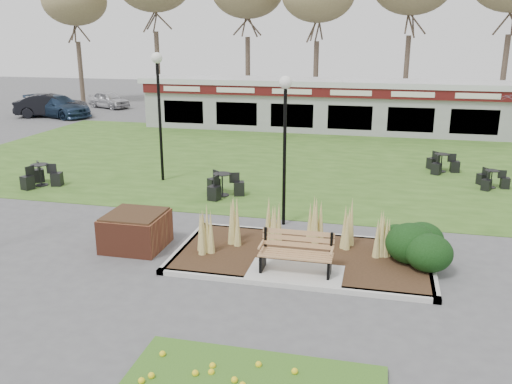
% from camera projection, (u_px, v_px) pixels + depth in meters
% --- Properties ---
extents(ground, '(100.00, 100.00, 0.00)m').
position_uv_depth(ground, '(294.00, 280.00, 12.48)').
color(ground, '#515154').
rests_on(ground, ground).
extents(lawn, '(34.00, 16.00, 0.02)m').
position_uv_depth(lawn, '(339.00, 162.00, 23.68)').
color(lawn, '#335A1C').
rests_on(lawn, ground).
extents(planting_bed, '(6.75, 3.40, 1.27)m').
position_uv_depth(planting_bed, '(354.00, 248.00, 13.36)').
color(planting_bed, '#332214').
rests_on(planting_bed, ground).
extents(park_bench, '(1.70, 0.66, 0.93)m').
position_uv_depth(park_bench, '(297.00, 252.00, 12.54)').
color(park_bench, '#A9774C').
rests_on(park_bench, ground).
extents(brick_planter, '(1.50, 1.50, 0.95)m').
position_uv_depth(brick_planter, '(136.00, 230.00, 14.24)').
color(brick_planter, brown).
rests_on(brick_planter, ground).
extents(food_pavilion, '(24.60, 3.40, 2.90)m').
position_uv_depth(food_pavilion, '(352.00, 106.00, 30.69)').
color(food_pavilion, gray).
rests_on(food_pavilion, ground).
extents(lamp_post_near_left, '(0.36, 0.36, 4.33)m').
position_uv_depth(lamp_post_near_left, '(285.00, 118.00, 15.17)').
color(lamp_post_near_left, black).
rests_on(lamp_post_near_left, ground).
extents(lamp_post_far_left, '(0.40, 0.40, 4.79)m').
position_uv_depth(lamp_post_far_left, '(158.00, 89.00, 19.83)').
color(lamp_post_far_left, black).
rests_on(lamp_post_far_left, ground).
extents(bistro_set_a, '(1.45, 1.48, 0.81)m').
position_uv_depth(bistro_set_a, '(41.00, 178.00, 19.98)').
color(bistro_set_a, black).
rests_on(bistro_set_a, ground).
extents(bistro_set_b, '(1.27, 1.39, 0.74)m').
position_uv_depth(bistro_set_b, '(441.00, 166.00, 21.97)').
color(bistro_set_b, black).
rests_on(bistro_set_b, ground).
extents(bistro_set_c, '(1.46, 1.42, 0.79)m').
position_uv_depth(bistro_set_c, '(222.00, 188.00, 18.75)').
color(bistro_set_c, black).
rests_on(bistro_set_c, ground).
extents(bistro_set_d, '(1.09, 1.23, 0.65)m').
position_uv_depth(bistro_set_d, '(491.00, 182.00, 19.72)').
color(bistro_set_d, black).
rests_on(bistro_set_d, ground).
extents(car_silver, '(3.90, 2.82, 1.23)m').
position_uv_depth(car_silver, '(109.00, 100.00, 40.47)').
color(car_silver, silver).
rests_on(car_silver, ground).
extents(car_black, '(4.87, 3.05, 1.51)m').
position_uv_depth(car_black, '(51.00, 105.00, 36.23)').
color(car_black, black).
rests_on(car_black, ground).
extents(car_blue, '(5.37, 3.52, 1.45)m').
position_uv_depth(car_blue, '(58.00, 106.00, 36.13)').
color(car_blue, navy).
rests_on(car_blue, ground).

